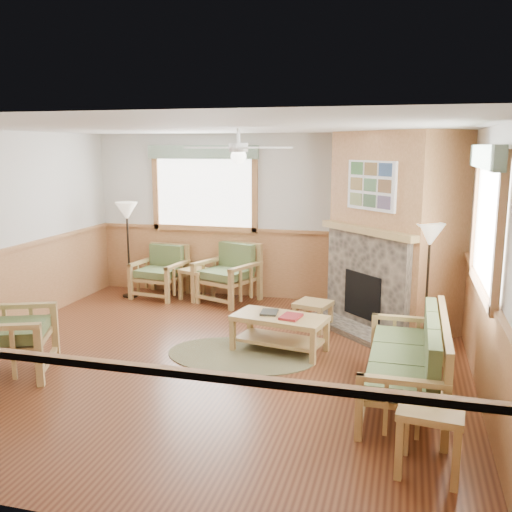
% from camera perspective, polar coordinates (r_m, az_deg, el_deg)
% --- Properties ---
extents(floor, '(6.00, 6.00, 0.01)m').
position_cam_1_polar(floor, '(6.89, -4.80, -10.38)').
color(floor, '#5F301A').
rests_on(floor, ground).
extents(ceiling, '(6.00, 6.00, 0.01)m').
position_cam_1_polar(ceiling, '(6.43, -5.19, 12.70)').
color(ceiling, white).
rests_on(ceiling, floor).
extents(wall_back, '(6.00, 0.02, 2.70)m').
position_cam_1_polar(wall_back, '(9.37, 1.28, 3.90)').
color(wall_back, silver).
rests_on(wall_back, floor).
extents(wall_front, '(6.00, 0.02, 2.70)m').
position_cam_1_polar(wall_front, '(3.92, -20.18, -6.77)').
color(wall_front, silver).
rests_on(wall_front, floor).
extents(wall_right, '(0.02, 6.00, 2.70)m').
position_cam_1_polar(wall_right, '(6.19, 22.10, -0.55)').
color(wall_right, silver).
rests_on(wall_right, floor).
extents(wainscot, '(6.00, 6.00, 1.10)m').
position_cam_1_polar(wainscot, '(6.71, -4.88, -5.97)').
color(wainscot, '#B07748').
rests_on(wainscot, floor).
extents(fireplace, '(3.11, 3.11, 2.70)m').
position_cam_1_polar(fireplace, '(8.17, 13.78, 2.55)').
color(fireplace, '#B07748').
rests_on(fireplace, floor).
extents(window_back, '(1.90, 0.16, 1.50)m').
position_cam_1_polar(window_back, '(9.58, -5.27, 11.09)').
color(window_back, white).
rests_on(window_back, wall_back).
extents(window_right, '(0.16, 1.90, 1.50)m').
position_cam_1_polar(window_right, '(5.88, 22.78, 10.42)').
color(window_right, white).
rests_on(window_right, wall_right).
extents(ceiling_fan, '(1.59, 1.59, 0.36)m').
position_cam_1_polar(ceiling_fan, '(6.62, -1.77, 12.34)').
color(ceiling_fan, white).
rests_on(ceiling_fan, ceiling).
extents(sofa, '(1.89, 0.79, 0.87)m').
position_cam_1_polar(sofa, '(5.88, 14.64, -9.97)').
color(sofa, tan).
rests_on(sofa, floor).
extents(armchair_back_left, '(0.85, 0.85, 0.86)m').
position_cam_1_polar(armchair_back_left, '(9.68, -9.62, -1.56)').
color(armchair_back_left, tan).
rests_on(armchair_back_left, floor).
extents(armchair_back_right, '(1.08, 1.08, 0.94)m').
position_cam_1_polar(armchair_back_right, '(9.25, -2.92, -1.74)').
color(armchair_back_right, tan).
rests_on(armchair_back_right, floor).
extents(armchair_left, '(1.16, 1.16, 0.99)m').
position_cam_1_polar(armchair_left, '(6.89, -23.52, -6.87)').
color(armchair_left, tan).
rests_on(armchair_left, floor).
extents(coffee_table, '(1.22, 0.77, 0.45)m').
position_cam_1_polar(coffee_table, '(7.09, 2.37, -7.75)').
color(coffee_table, tan).
rests_on(coffee_table, floor).
extents(end_table_chairs, '(0.59, 0.58, 0.51)m').
position_cam_1_polar(end_table_chairs, '(9.47, -5.95, -2.81)').
color(end_table_chairs, tan).
rests_on(end_table_chairs, floor).
extents(end_table_sofa, '(0.54, 0.52, 0.54)m').
position_cam_1_polar(end_table_sofa, '(4.81, 16.98, -17.13)').
color(end_table_sofa, tan).
rests_on(end_table_sofa, floor).
extents(footstool, '(0.55, 0.55, 0.39)m').
position_cam_1_polar(footstool, '(7.95, 5.71, -5.95)').
color(footstool, tan).
rests_on(footstool, floor).
extents(braided_rug, '(1.85, 1.85, 0.01)m').
position_cam_1_polar(braided_rug, '(7.01, -1.50, -9.88)').
color(braided_rug, brown).
rests_on(braided_rug, floor).
extents(floor_lamp_left, '(0.47, 0.47, 1.60)m').
position_cam_1_polar(floor_lamp_left, '(9.71, -12.64, 0.62)').
color(floor_lamp_left, black).
rests_on(floor_lamp_left, floor).
extents(floor_lamp_right, '(0.47, 0.47, 1.57)m').
position_cam_1_polar(floor_lamp_right, '(7.44, 16.73, -2.82)').
color(floor_lamp_right, black).
rests_on(floor_lamp_right, floor).
extents(book_red, '(0.26, 0.33, 0.03)m').
position_cam_1_polar(book_red, '(6.94, 3.51, -5.96)').
color(book_red, maroon).
rests_on(book_red, coffee_table).
extents(book_dark, '(0.22, 0.29, 0.03)m').
position_cam_1_polar(book_dark, '(7.11, 1.33, -5.55)').
color(book_dark, '#262620').
rests_on(book_dark, coffee_table).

